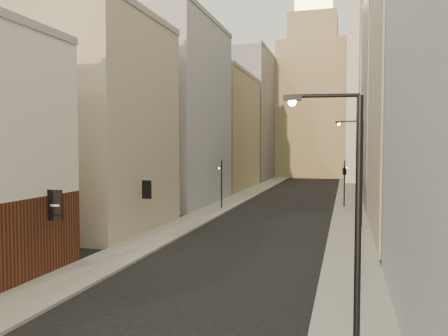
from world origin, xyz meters
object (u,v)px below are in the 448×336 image
at_px(streetlamp_mid, 359,167).
at_px(white_tower, 370,77).
at_px(streetlamp_near, 350,222).
at_px(traffic_light_left, 221,174).
at_px(clock_tower, 313,94).
at_px(traffic_light_right, 345,170).

bearing_deg(streetlamp_mid, white_tower, 104.38).
xyz_separation_m(streetlamp_near, streetlamp_mid, (0.83, 23.94, 0.38)).
height_order(streetlamp_near, traffic_light_left, streetlamp_near).
height_order(clock_tower, streetlamp_mid, clock_tower).
height_order(clock_tower, white_tower, clock_tower).
relative_size(clock_tower, traffic_light_left, 8.98).
bearing_deg(streetlamp_near, clock_tower, 86.60).
bearing_deg(traffic_light_right, streetlamp_mid, 107.00).
bearing_deg(white_tower, traffic_light_left, -112.47).
bearing_deg(white_tower, clock_tower, 128.16).
xyz_separation_m(clock_tower, white_tower, (11.00, -14.00, 0.97)).
bearing_deg(streetlamp_mid, streetlamp_near, -74.02).
relative_size(traffic_light_left, traffic_light_right, 1.00).
bearing_deg(traffic_light_left, white_tower, -111.41).
relative_size(white_tower, streetlamp_mid, 4.90).
height_order(streetlamp_near, streetlamp_mid, streetlamp_mid).
bearing_deg(streetlamp_near, white_tower, 78.61).
xyz_separation_m(white_tower, streetlamp_mid, (-2.89, -46.17, -13.77)).
xyz_separation_m(streetlamp_near, traffic_light_right, (-0.28, 35.08, -0.51)).
xyz_separation_m(clock_tower, streetlamp_mid, (8.11, -60.17, -12.80)).
bearing_deg(clock_tower, traffic_light_left, -95.54).
bearing_deg(white_tower, streetlamp_mid, -93.58).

